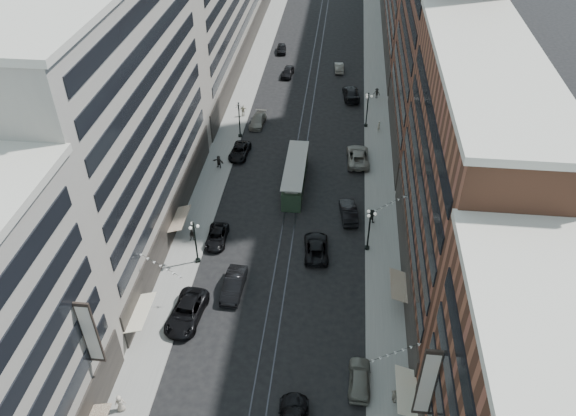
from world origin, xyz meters
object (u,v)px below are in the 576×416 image
at_px(car_11, 358,156).
at_px(car_extra_1, 186,312).
at_px(pedestrian_2, 192,235).
at_px(car_10, 349,212).
at_px(lamppost_se_far, 369,228).
at_px(car_7, 240,151).
at_px(pedestrian_6, 243,110).
at_px(car_2, 217,237).
at_px(car_5, 234,285).
at_px(lamppost_sw_mid, 239,119).
at_px(pedestrian_8, 379,126).
at_px(car_12, 351,93).
at_px(car_4, 360,379).
at_px(lamppost_sw_far, 195,241).
at_px(car_9, 281,49).
at_px(pedestrian_9, 377,93).
at_px(car_14, 339,67).
at_px(pedestrian_1, 120,403).
at_px(car_8, 258,121).
at_px(pedestrian_7, 372,216).
at_px(car_13, 288,72).
at_px(car_extra_0, 316,247).
at_px(pedestrian_4, 394,396).
at_px(streetcar, 295,176).
at_px(lamppost_se_mid, 367,109).
at_px(pedestrian_5, 219,162).

bearing_deg(car_11, car_extra_1, 58.44).
distance_m(pedestrian_2, car_10, 18.67).
relative_size(lamppost_se_far, car_7, 1.07).
bearing_deg(car_7, pedestrian_6, 101.33).
relative_size(lamppost_se_far, car_2, 1.15).
bearing_deg(car_5, lamppost_se_far, 32.06).
height_order(lamppost_sw_mid, pedestrian_8, lamppost_sw_mid).
bearing_deg(pedestrian_8, car_12, -111.71).
bearing_deg(car_4, lamppost_sw_far, -37.56).
height_order(car_7, car_9, car_9).
height_order(car_7, pedestrian_9, pedestrian_9).
distance_m(car_2, pedestrian_8, 33.04).
height_order(car_5, car_extra_1, car_5).
distance_m(car_5, car_14, 56.57).
bearing_deg(pedestrian_2, pedestrian_1, -98.24).
distance_m(car_8, pedestrian_9, 21.04).
xyz_separation_m(car_11, pedestrian_7, (1.73, -13.21, 0.12)).
relative_size(car_2, car_14, 1.10).
xyz_separation_m(pedestrian_2, car_11, (18.62, 18.82, -0.03)).
bearing_deg(car_extra_1, car_13, 91.84).
xyz_separation_m(pedestrian_8, pedestrian_9, (-0.07, 10.89, 0.06)).
height_order(lamppost_sw_mid, pedestrian_2, lamppost_sw_mid).
height_order(pedestrian_7, car_extra_0, pedestrian_7).
xyz_separation_m(car_4, pedestrian_4, (2.90, -1.53, 0.13)).
bearing_deg(car_11, car_2, 46.37).
xyz_separation_m(car_5, pedestrian_9, (15.49, 45.52, 0.12)).
bearing_deg(car_12, pedestrian_7, 88.58).
xyz_separation_m(car_2, car_14, (12.34, 48.31, 0.05)).
xyz_separation_m(streetcar, car_4, (8.40, -29.44, -0.69)).
relative_size(lamppost_se_mid, pedestrian_9, 3.22).
distance_m(car_9, pedestrian_7, 53.22).
bearing_deg(pedestrian_8, car_4, 43.09).
bearing_deg(pedestrian_6, pedestrian_8, 156.46).
relative_size(car_4, car_11, 0.75).
height_order(pedestrian_4, car_9, pedestrian_4).
relative_size(streetcar, car_10, 2.27).
distance_m(car_5, pedestrian_2, 9.43).
height_order(lamppost_se_mid, pedestrian_5, lamppost_se_mid).
bearing_deg(pedestrian_8, car_14, -116.32).
height_order(pedestrian_2, pedestrian_6, pedestrian_6).
height_order(pedestrian_1, pedestrian_2, pedestrian_1).
xyz_separation_m(car_4, car_7, (-16.80, 35.83, -0.10)).
bearing_deg(lamppost_se_far, pedestrian_5, 143.72).
xyz_separation_m(streetcar, pedestrian_2, (-10.58, -12.27, -0.59)).
xyz_separation_m(pedestrian_4, car_12, (-4.50, 56.77, -0.05)).
bearing_deg(lamppost_sw_far, car_4, -38.13).
relative_size(lamppost_se_mid, car_14, 1.27).
distance_m(car_11, car_extra_0, 19.78).
bearing_deg(lamppost_se_far, car_11, 93.67).
xyz_separation_m(car_9, car_13, (2.30, -10.60, 0.05)).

